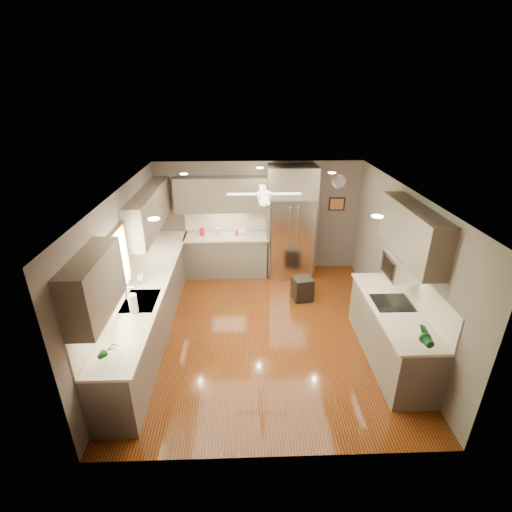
{
  "coord_description": "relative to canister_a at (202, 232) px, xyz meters",
  "views": [
    {
      "loc": [
        -0.32,
        -5.44,
        3.93
      ],
      "look_at": [
        -0.12,
        0.6,
        1.16
      ],
      "focal_mm": 26.0,
      "sensor_mm": 36.0,
      "label": 1
    }
  ],
  "objects": [
    {
      "name": "ceiling_fan",
      "position": [
        1.25,
        -1.9,
        1.31
      ],
      "size": [
        1.18,
        1.18,
        0.32
      ],
      "color": "white",
      "rests_on": "ceiling"
    },
    {
      "name": "bowl",
      "position": [
        0.88,
        -0.04,
        -0.05
      ],
      "size": [
        0.3,
        0.3,
        0.06
      ],
      "primitive_type": "imported",
      "rotation": [
        0.0,
        0.0,
        -0.38
      ],
      "color": "#BDA98E",
      "rests_on": "back_run"
    },
    {
      "name": "left_run",
      "position": [
        -0.71,
        -2.05,
        -0.54
      ],
      "size": [
        0.65,
        4.7,
        1.45
      ],
      "color": "brown",
      "rests_on": "ground"
    },
    {
      "name": "wall_right",
      "position": [
        3.5,
        -2.2,
        0.23
      ],
      "size": [
        0.0,
        5.0,
        5.0
      ],
      "primitive_type": "plane",
      "rotation": [
        1.57,
        0.0,
        -1.57
      ],
      "color": "brown",
      "rests_on": "ground"
    },
    {
      "name": "potted_plant_right",
      "position": [
        3.15,
        -3.96,
        0.09
      ],
      "size": [
        0.2,
        0.16,
        0.35
      ],
      "primitive_type": "imported",
      "rotation": [
        0.0,
        0.0,
        0.03
      ],
      "color": "#164F1E",
      "rests_on": "right_run"
    },
    {
      "name": "stool",
      "position": [
        2.07,
        -1.19,
        -0.78
      ],
      "size": [
        0.44,
        0.44,
        0.46
      ],
      "color": "black",
      "rests_on": "ground"
    },
    {
      "name": "right_run",
      "position": [
        3.18,
        -3.0,
        -0.54
      ],
      "size": [
        0.7,
        2.2,
        1.45
      ],
      "color": "brown",
      "rests_on": "ground"
    },
    {
      "name": "wall_front",
      "position": [
        1.25,
        -4.7,
        0.23
      ],
      "size": [
        4.5,
        0.0,
        4.5
      ],
      "primitive_type": "plane",
      "rotation": [
        -1.57,
        0.0,
        0.0
      ],
      "color": "brown",
      "rests_on": "ground"
    },
    {
      "name": "wall_back",
      "position": [
        1.25,
        0.3,
        0.23
      ],
      "size": [
        4.5,
        0.0,
        4.5
      ],
      "primitive_type": "plane",
      "rotation": [
        1.57,
        0.0,
        0.0
      ],
      "color": "brown",
      "rests_on": "ground"
    },
    {
      "name": "soap_bottle",
      "position": [
        -0.81,
        -2.1,
        0.02
      ],
      "size": [
        0.1,
        0.1,
        0.2
      ],
      "primitive_type": "imported",
      "rotation": [
        0.0,
        0.0,
        0.1
      ],
      "color": "white",
      "rests_on": "left_run"
    },
    {
      "name": "canister_d",
      "position": [
        0.77,
        -0.0,
        -0.02
      ],
      "size": [
        0.08,
        0.08,
        0.11
      ],
      "primitive_type": "cylinder",
      "rotation": [
        0.0,
        0.0,
        -0.16
      ],
      "color": "maroon",
      "rests_on": "back_run"
    },
    {
      "name": "floor",
      "position": [
        1.25,
        -2.2,
        -1.02
      ],
      "size": [
        5.0,
        5.0,
        0.0
      ],
      "primitive_type": "plane",
      "color": "#451009",
      "rests_on": "ground"
    },
    {
      "name": "framed_print",
      "position": [
        3.0,
        0.28,
        0.53
      ],
      "size": [
        0.36,
        0.03,
        0.3
      ],
      "color": "black",
      "rests_on": "wall_back"
    },
    {
      "name": "window",
      "position": [
        -0.97,
        -2.7,
        0.53
      ],
      "size": [
        0.05,
        1.12,
        0.92
      ],
      "color": "#BFF2B2",
      "rests_on": "wall_left"
    },
    {
      "name": "wall_clock",
      "position": [
        3.0,
        0.28,
        1.03
      ],
      "size": [
        0.3,
        0.03,
        0.3
      ],
      "color": "white",
      "rests_on": "wall_back"
    },
    {
      "name": "recessed_lights",
      "position": [
        1.21,
        -1.8,
        1.47
      ],
      "size": [
        2.84,
        3.14,
        0.01
      ],
      "color": "white",
      "rests_on": "ceiling"
    },
    {
      "name": "microwave",
      "position": [
        3.27,
        -2.75,
        0.46
      ],
      "size": [
        0.43,
        0.55,
        0.34
      ],
      "color": "silver",
      "rests_on": "wall_right"
    },
    {
      "name": "wall_left",
      "position": [
        -1.0,
        -2.2,
        0.23
      ],
      "size": [
        0.0,
        5.0,
        5.0
      ],
      "primitive_type": "plane",
      "rotation": [
        1.57,
        0.0,
        1.57
      ],
      "color": "brown",
      "rests_on": "ground"
    },
    {
      "name": "sink",
      "position": [
        -0.68,
        -2.7,
        -0.11
      ],
      "size": [
        0.5,
        0.7,
        0.32
      ],
      "color": "silver",
      "rests_on": "left_run"
    },
    {
      "name": "refrigerator",
      "position": [
        1.95,
        -0.04,
        0.17
      ],
      "size": [
        1.06,
        0.75,
        2.45
      ],
      "color": "silver",
      "rests_on": "ground"
    },
    {
      "name": "potted_plant_left",
      "position": [
        -0.69,
        -4.06,
        0.08
      ],
      "size": [
        0.2,
        0.17,
        0.32
      ],
      "primitive_type": "imported",
      "rotation": [
        0.0,
        0.0,
        -0.4
      ],
      "color": "#164F1E",
      "rests_on": "left_run"
    },
    {
      "name": "back_run",
      "position": [
        0.52,
        0.0,
        -0.54
      ],
      "size": [
        1.85,
        0.65,
        1.45
      ],
      "color": "brown",
      "rests_on": "ground"
    },
    {
      "name": "ceiling",
      "position": [
        1.25,
        -2.2,
        1.48
      ],
      "size": [
        5.0,
        5.0,
        0.0
      ],
      "primitive_type": "plane",
      "rotation": [
        3.14,
        0.0,
        0.0
      ],
      "color": "white",
      "rests_on": "ground"
    },
    {
      "name": "canister_a",
      "position": [
        0.0,
        0.0,
        0.0
      ],
      "size": [
        0.13,
        0.13,
        0.18
      ],
      "primitive_type": "cylinder",
      "rotation": [
        0.0,
        0.0,
        -0.22
      ],
      "color": "maroon",
      "rests_on": "back_run"
    },
    {
      "name": "paper_towel",
      "position": [
        -0.69,
        -3.01,
        0.06
      ],
      "size": [
        0.12,
        0.12,
        0.31
      ],
      "color": "white",
      "rests_on": "left_run"
    },
    {
      "name": "uppers",
      "position": [
        0.51,
        -1.49,
        0.85
      ],
      "size": [
        4.5,
        4.7,
        0.95
      ],
      "color": "brown",
      "rests_on": "wall_left"
    },
    {
      "name": "canister_c",
      "position": [
        0.36,
        0.0,
        0.01
      ],
      "size": [
        0.13,
        0.13,
        0.16
      ],
      "primitive_type": "cylinder",
      "rotation": [
        0.0,
        0.0,
        0.43
      ],
      "color": "#BDA98E",
      "rests_on": "back_run"
    }
  ]
}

